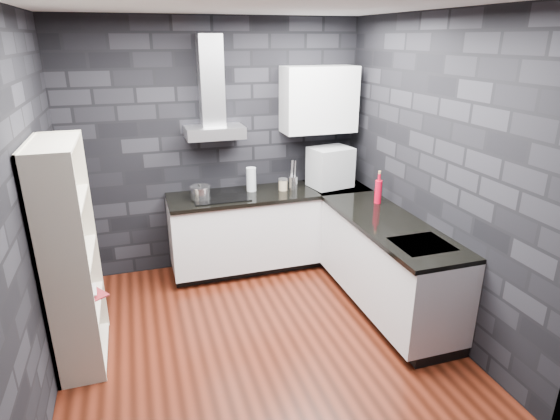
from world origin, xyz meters
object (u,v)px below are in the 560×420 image
glass_vase (251,179)px  storage_jar (283,185)px  utensil_crock (293,182)px  red_bottle (378,192)px  pot (200,193)px  bookshelf (70,257)px  appliance_garage (330,167)px  fruit_bowl (69,256)px

glass_vase → storage_jar: glass_vase is taller
utensil_crock → red_bottle: bearing=-47.9°
pot → bookshelf: size_ratio=0.11×
appliance_garage → fruit_bowl: bearing=-167.1°
appliance_garage → bookshelf: bookshelf is taller
red_bottle → bookshelf: 2.89m
glass_vase → appliance_garage: appliance_garage is taller
storage_jar → appliance_garage: 0.57m
bookshelf → fruit_bowl: bearing=-70.8°
pot → fruit_bowl: size_ratio=0.91×
fruit_bowl → pot: bearing=43.7°
storage_jar → red_bottle: red_bottle is taller
utensil_crock → red_bottle: (0.66, -0.73, 0.05)m
utensil_crock → bookshelf: bearing=-152.8°
appliance_garage → bookshelf: size_ratio=0.24×
pot → red_bottle: (1.70, -0.65, 0.05)m
glass_vase → appliance_garage: bearing=-7.2°
storage_jar → bookshelf: 2.35m
bookshelf → storage_jar: bearing=47.1°
glass_vase → appliance_garage: 0.89m
bookshelf → fruit_bowl: 0.07m
pot → utensil_crock: bearing=4.5°
appliance_garage → storage_jar: bearing=166.5°
storage_jar → utensil_crock: utensil_crock is taller
pot → storage_jar: 0.92m
red_bottle → bookshelf: bookshelf is taller
utensil_crock → fruit_bowl: bearing=-151.6°
red_bottle → fruit_bowl: size_ratio=1.08×
utensil_crock → fruit_bowl: 2.50m
storage_jar → appliance_garage: appliance_garage is taller
appliance_garage → bookshelf: bearing=-168.2°
storage_jar → fruit_bowl: 2.38m
bookshelf → fruit_bowl: (0.00, -0.06, 0.04)m
appliance_garage → red_bottle: (0.24, -0.67, -0.11)m
pot → storage_jar: pot is taller
fruit_bowl → utensil_crock: bearing=28.4°
storage_jar → utensil_crock: (0.13, 0.03, 0.01)m
utensil_crock → bookshelf: 2.48m
pot → appliance_garage: size_ratio=0.46×
glass_vase → bookshelf: (-1.74, -1.18, -0.13)m
utensil_crock → appliance_garage: appliance_garage is taller
appliance_garage → red_bottle: size_ratio=1.85×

